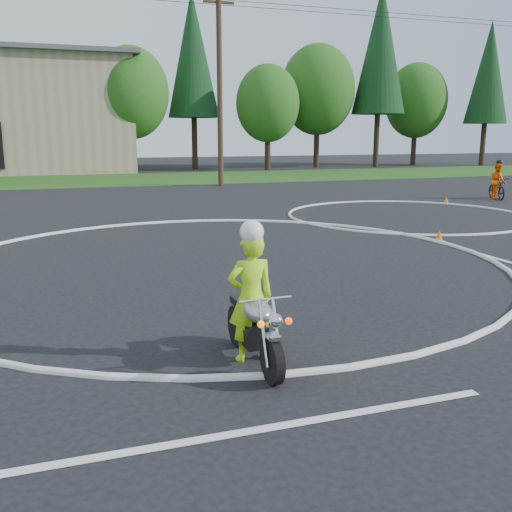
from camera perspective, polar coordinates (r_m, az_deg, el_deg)
name	(u,v)px	position (r m, az deg, el deg)	size (l,w,h in m)	color
ground	(264,301)	(9.55, 0.80, -4.48)	(120.00, 120.00, 0.00)	black
grass_strip	(115,180)	(35.86, -13.91, 7.42)	(120.00, 10.00, 0.02)	#1E4714
course_markings	(288,245)	(14.25, 3.17, 1.10)	(19.05, 19.05, 0.12)	silver
primary_motorcycle	(255,328)	(6.87, -0.14, -7.18)	(0.63, 1.79, 0.94)	black
rider_primary_grp	(251,294)	(6.87, -0.52, -3.80)	(0.58, 0.39, 1.75)	#AEF219
rider_second_grp	(497,185)	(26.51, 22.99, 6.54)	(1.20, 1.84, 1.67)	black
traffic_cones	(412,237)	(15.20, 15.38, 1.86)	(18.86, 13.74, 0.30)	orange
treeline	(294,83)	(46.93, 3.84, 16.85)	(38.20, 8.10, 14.52)	#382619
utility_poles	(220,85)	(30.80, -3.66, 16.69)	(41.60, 1.12, 10.00)	#473321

